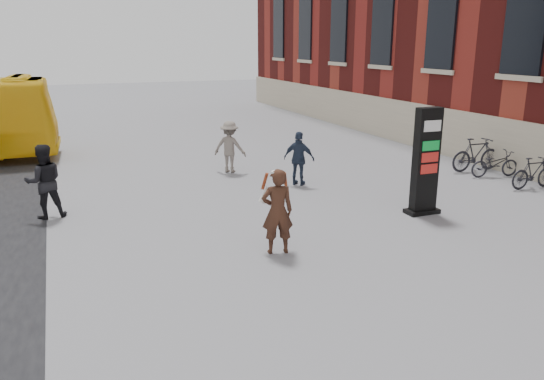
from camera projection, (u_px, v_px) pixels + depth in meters
name	position (u px, v px, depth m)	size (l,w,h in m)	color
ground	(307.00, 256.00, 10.96)	(100.00, 100.00, 0.00)	#9E9EA3
info_pylon	(426.00, 162.00, 13.35)	(0.88, 0.45, 2.73)	black
woman	(277.00, 210.00, 10.93)	(0.78, 0.73, 1.81)	#422518
pedestrian_a	(44.00, 182.00, 13.14)	(0.91, 0.71, 1.87)	black
pedestrian_b	(230.00, 147.00, 17.82)	(1.12, 0.64, 1.73)	slate
pedestrian_c	(299.00, 159.00, 16.21)	(0.97, 0.40, 1.66)	#253045
bike_5	(534.00, 173.00, 15.90)	(0.45, 1.61, 0.97)	#232329
bike_6	(495.00, 164.00, 17.29)	(0.58, 1.65, 0.87)	#232329
bike_7	(476.00, 154.00, 18.03)	(0.54, 1.92, 1.15)	#232329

